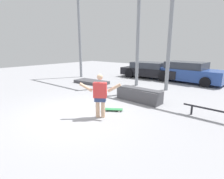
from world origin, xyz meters
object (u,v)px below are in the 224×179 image
(manual_pad, at_px, (91,82))
(parked_car_black, at_px, (150,70))
(grind_box, at_px, (139,95))
(parked_car_blue, at_px, (188,72))
(skateboarder, at_px, (100,94))
(skateboard, at_px, (112,109))

(manual_pad, height_order, parked_car_black, parked_car_black)
(grind_box, relative_size, parked_car_blue, 0.43)
(manual_pad, bearing_deg, skateboarder, -40.90)
(skateboarder, bearing_deg, grind_box, 54.43)
(grind_box, xyz_separation_m, parked_car_black, (-2.53, 5.82, 0.33))
(skateboarder, xyz_separation_m, manual_pad, (-4.41, 3.82, -0.71))
(grind_box, xyz_separation_m, manual_pad, (-4.44, 1.38, -0.18))
(skateboard, bearing_deg, skateboarder, -118.23)
(skateboarder, height_order, grind_box, skateboarder)
(skateboarder, distance_m, manual_pad, 5.87)
(manual_pad, distance_m, parked_car_blue, 6.55)
(manual_pad, xyz_separation_m, parked_car_black, (1.91, 4.44, 0.51))
(skateboarder, distance_m, skateboard, 1.03)
(grind_box, bearing_deg, skateboard, -93.42)
(grind_box, bearing_deg, parked_car_black, 113.52)
(skateboard, relative_size, manual_pad, 0.33)
(parked_car_blue, bearing_deg, skateboard, -87.23)
(grind_box, bearing_deg, parked_car_blue, 87.55)
(parked_car_black, bearing_deg, grind_box, -68.78)
(grind_box, bearing_deg, skateboarder, -90.87)
(skateboarder, xyz_separation_m, grind_box, (0.04, 2.44, -0.53))
(parked_car_black, relative_size, parked_car_blue, 0.97)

